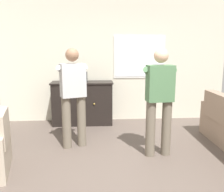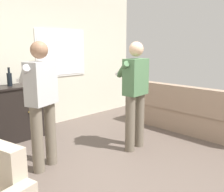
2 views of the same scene
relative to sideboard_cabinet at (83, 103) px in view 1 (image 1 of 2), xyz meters
The scene contains 7 objects.
ground 2.45m from the sideboard_cabinet, 72.85° to the right, with size 10.40×10.40×0.00m, color brown.
wall_back_with_window 1.23m from the sideboard_cabinet, 26.18° to the left, with size 5.20×0.15×2.80m.
sideboard_cabinet is the anchor object (origin of this frame).
bottle_wine_green 0.60m from the sideboard_cabinet, 20.39° to the left, with size 0.08×0.08×0.32m.
bottle_liquor_amber 0.63m from the sideboard_cabinet, behind, with size 0.08×0.08×0.31m.
person_standing_left 1.38m from the sideboard_cabinet, 93.50° to the right, with size 0.52×0.52×1.68m.
person_standing_right 2.19m from the sideboard_cabinet, 53.55° to the right, with size 0.56×0.49×1.68m.
Camera 1 is at (-0.40, -3.12, 1.70)m, focal length 40.00 mm.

